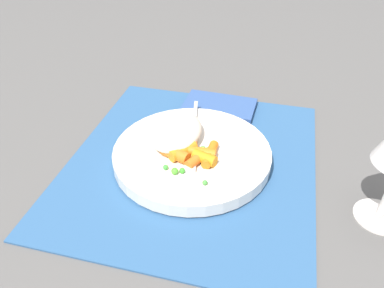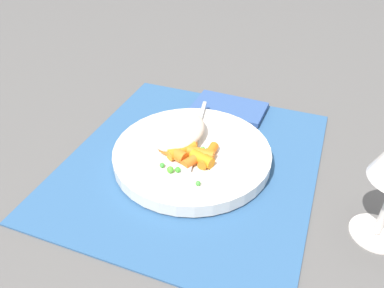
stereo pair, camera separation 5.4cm
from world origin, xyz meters
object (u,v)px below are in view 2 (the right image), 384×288
Objects in this scene: plate at (192,154)px; napkin at (229,107)px; carrot_portion at (190,153)px; rice_mound at (178,130)px; fork at (194,140)px.

napkin is (-0.16, 0.01, -0.01)m from plate.
carrot_portion is 0.66× the size of napkin.
rice_mound is 0.84× the size of napkin.
plate is 2.79× the size of carrot_portion.
plate is at bearing -3.97° from napkin.
plate is 0.03m from carrot_portion.
fork is at bearing -6.03° from napkin.
napkin is (-0.14, 0.04, -0.03)m from rice_mound.
rice_mound is 0.03m from fork.
rice_mound is 0.59× the size of fork.
plate is at bearing -169.00° from carrot_portion.
plate is 0.04m from rice_mound.
napkin is at bearing 176.03° from plate.
rice_mound reaches higher than napkin.
carrot_portion is 0.46× the size of fork.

